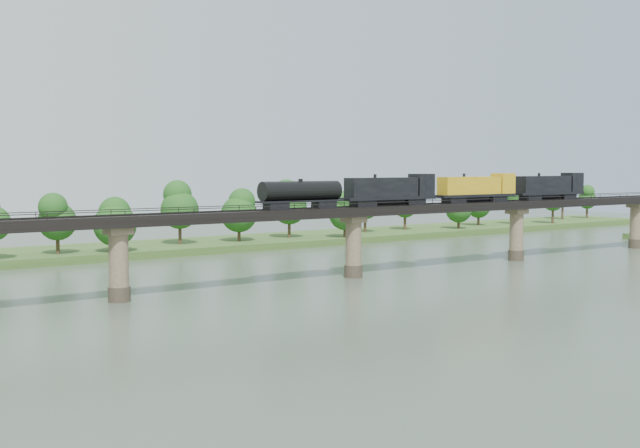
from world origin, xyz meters
TOP-DOWN VIEW (x-y plane):
  - ground at (0.00, 0.00)m, footprint 400.00×400.00m
  - far_bank at (0.00, 85.00)m, footprint 300.00×24.00m
  - bridge at (0.00, 30.00)m, footprint 236.00×30.00m
  - bridge_superstructure at (0.00, 30.00)m, footprint 220.00×4.90m
  - far_treeline at (-8.21, 80.52)m, footprint 289.06×17.54m
  - freight_train at (21.64, 30.00)m, footprint 76.84×2.99m

SIDE VIEW (x-z plane):
  - ground at x=0.00m, z-range 0.00..0.00m
  - far_bank at x=0.00m, z-range 0.00..1.60m
  - bridge at x=0.00m, z-range -0.29..11.21m
  - far_treeline at x=-8.21m, z-range 2.03..15.63m
  - bridge_superstructure at x=0.00m, z-range 11.42..12.17m
  - freight_train at x=21.64m, z-range 11.38..16.67m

